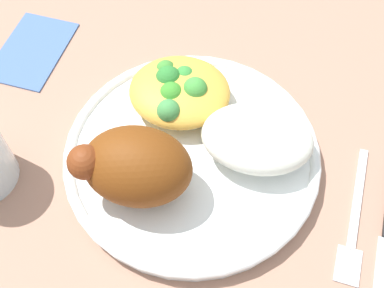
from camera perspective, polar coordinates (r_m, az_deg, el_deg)
ground_plane at (r=0.49m, az=-0.00°, el=-1.97°), size 2.00×2.00×0.00m
plate at (r=0.48m, az=-0.00°, el=-1.29°), size 0.25×0.25×0.02m
roasted_chicken at (r=0.42m, az=-6.80°, el=-2.60°), size 0.11×0.07×0.07m
rice_pile at (r=0.45m, az=7.70°, el=0.68°), size 0.11×0.08×0.04m
mac_cheese_with_broccoli at (r=0.49m, az=-1.57°, el=6.34°), size 0.10×0.09×0.04m
fork at (r=0.48m, az=18.63°, el=-8.51°), size 0.03×0.14×0.01m
napkin at (r=0.60m, az=-18.34°, el=10.51°), size 0.08×0.12×0.00m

